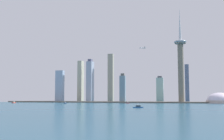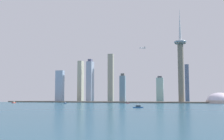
{
  "view_description": "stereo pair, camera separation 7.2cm",
  "coord_description": "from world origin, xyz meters",
  "px_view_note": "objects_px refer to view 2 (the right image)",
  "views": [
    {
      "loc": [
        235.43,
        -362.51,
        18.21
      ],
      "look_at": [
        -10.0,
        475.65,
        100.92
      ],
      "focal_mm": 45.41,
      "sensor_mm": 36.0,
      "label": 1
    },
    {
      "loc": [
        235.49,
        -362.49,
        18.21
      ],
      "look_at": [
        -10.0,
        475.65,
        100.92
      ],
      "focal_mm": 45.41,
      "sensor_mm": 36.0,
      "label": 2
    }
  ],
  "objects_px": {
    "skyscraper_1": "(160,90)",
    "channel_buoy_0": "(39,103)",
    "boat_0": "(14,103)",
    "boat_2": "(128,103)",
    "skyscraper_2": "(60,86)",
    "boat_1": "(138,107)",
    "observation_tower": "(181,61)",
    "skyscraper_3": "(187,83)",
    "boat_3": "(65,103)",
    "skyscraper_6": "(81,81)",
    "stadium_dome": "(220,101)",
    "airplane": "(143,48)",
    "skyscraper_0": "(90,81)",
    "skyscraper_5": "(123,89)",
    "skyscraper_4": "(111,78)"
  },
  "relations": [
    {
      "from": "skyscraper_6",
      "to": "boat_0",
      "type": "height_order",
      "value": "skyscraper_6"
    },
    {
      "from": "observation_tower",
      "to": "channel_buoy_0",
      "type": "distance_m",
      "value": 431.18
    },
    {
      "from": "boat_0",
      "to": "airplane",
      "type": "xyz_separation_m",
      "value": [
        350.51,
        162.49,
        170.66
      ]
    },
    {
      "from": "boat_1",
      "to": "boat_3",
      "type": "xyz_separation_m",
      "value": [
        -246.44,
        236.46,
        0.06
      ]
    },
    {
      "from": "skyscraper_4",
      "to": "skyscraper_1",
      "type": "bearing_deg",
      "value": -9.86
    },
    {
      "from": "boat_0",
      "to": "boat_2",
      "type": "xyz_separation_m",
      "value": [
        323.93,
        62.8,
        0.05
      ]
    },
    {
      "from": "observation_tower",
      "to": "channel_buoy_0",
      "type": "height_order",
      "value": "observation_tower"
    },
    {
      "from": "skyscraper_5",
      "to": "boat_3",
      "type": "xyz_separation_m",
      "value": [
        -125.0,
        -140.48,
        -41.12
      ]
    },
    {
      "from": "observation_tower",
      "to": "stadium_dome",
      "type": "relative_size",
      "value": 3.85
    },
    {
      "from": "skyscraper_3",
      "to": "skyscraper_6",
      "type": "relative_size",
      "value": 0.86
    },
    {
      "from": "skyscraper_1",
      "to": "channel_buoy_0",
      "type": "xyz_separation_m",
      "value": [
        -326.03,
        -183.51,
        -39.72
      ]
    },
    {
      "from": "skyscraper_3",
      "to": "boat_3",
      "type": "height_order",
      "value": "skyscraper_3"
    },
    {
      "from": "skyscraper_0",
      "to": "skyscraper_5",
      "type": "height_order",
      "value": "skyscraper_0"
    },
    {
      "from": "boat_3",
      "to": "channel_buoy_0",
      "type": "relative_size",
      "value": 8.51
    },
    {
      "from": "skyscraper_2",
      "to": "boat_2",
      "type": "xyz_separation_m",
      "value": [
        262.92,
        -105.31,
        -52.53
      ]
    },
    {
      "from": "skyscraper_6",
      "to": "boat_1",
      "type": "bearing_deg",
      "value": -57.01
    },
    {
      "from": "stadium_dome",
      "to": "boat_1",
      "type": "height_order",
      "value": "stadium_dome"
    },
    {
      "from": "skyscraper_0",
      "to": "channel_buoy_0",
      "type": "xyz_separation_m",
      "value": [
        -90.58,
        -175.23,
        -69.82
      ]
    },
    {
      "from": "boat_3",
      "to": "stadium_dome",
      "type": "bearing_deg",
      "value": -107.28
    },
    {
      "from": "skyscraper_0",
      "to": "boat_1",
      "type": "height_order",
      "value": "skyscraper_0"
    },
    {
      "from": "observation_tower",
      "to": "skyscraper_0",
      "type": "relative_size",
      "value": 1.92
    },
    {
      "from": "boat_3",
      "to": "airplane",
      "type": "height_order",
      "value": "airplane"
    },
    {
      "from": "stadium_dome",
      "to": "skyscraper_6",
      "type": "bearing_deg",
      "value": 171.11
    },
    {
      "from": "skyscraper_6",
      "to": "boat_2",
      "type": "relative_size",
      "value": 13.87
    },
    {
      "from": "skyscraper_1",
      "to": "skyscraper_6",
      "type": "height_order",
      "value": "skyscraper_6"
    },
    {
      "from": "skyscraper_1",
      "to": "skyscraper_4",
      "type": "xyz_separation_m",
      "value": [
        -172.87,
        30.04,
        43.27
      ]
    },
    {
      "from": "stadium_dome",
      "to": "skyscraper_6",
      "type": "height_order",
      "value": "skyscraper_6"
    },
    {
      "from": "observation_tower",
      "to": "boat_0",
      "type": "bearing_deg",
      "value": -163.77
    },
    {
      "from": "skyscraper_6",
      "to": "boat_1",
      "type": "xyz_separation_m",
      "value": [
        290.21,
        -447.12,
        -69.85
      ]
    },
    {
      "from": "boat_1",
      "to": "skyscraper_1",
      "type": "bearing_deg",
      "value": 65.51
    },
    {
      "from": "skyscraper_5",
      "to": "boat_3",
      "type": "relative_size",
      "value": 6.5
    },
    {
      "from": "skyscraper_2",
      "to": "boat_1",
      "type": "xyz_separation_m",
      "value": [
        352.9,
        -412.98,
        -52.52
      ]
    },
    {
      "from": "skyscraper_4",
      "to": "skyscraper_0",
      "type": "bearing_deg",
      "value": -148.51
    },
    {
      "from": "skyscraper_5",
      "to": "stadium_dome",
      "type": "bearing_deg",
      "value": 0.05
    },
    {
      "from": "skyscraper_2",
      "to": "skyscraper_4",
      "type": "relative_size",
      "value": 0.64
    },
    {
      "from": "observation_tower",
      "to": "skyscraper_1",
      "type": "relative_size",
      "value": 3.33
    },
    {
      "from": "observation_tower",
      "to": "airplane",
      "type": "xyz_separation_m",
      "value": [
        -117.0,
        26.43,
        47.96
      ]
    },
    {
      "from": "skyscraper_3",
      "to": "skyscraper_1",
      "type": "bearing_deg",
      "value": -156.53
    },
    {
      "from": "channel_buoy_0",
      "to": "airplane",
      "type": "bearing_deg",
      "value": 27.61
    },
    {
      "from": "skyscraper_4",
      "to": "boat_2",
      "type": "distance_m",
      "value": 211.19
    },
    {
      "from": "skyscraper_1",
      "to": "channel_buoy_0",
      "type": "bearing_deg",
      "value": -150.63
    },
    {
      "from": "skyscraper_3",
      "to": "observation_tower",
      "type": "bearing_deg",
      "value": -98.02
    },
    {
      "from": "boat_0",
      "to": "boat_2",
      "type": "distance_m",
      "value": 329.96
    },
    {
      "from": "skyscraper_2",
      "to": "skyscraper_1",
      "type": "bearing_deg",
      "value": 5.45
    },
    {
      "from": "observation_tower",
      "to": "boat_3",
      "type": "relative_size",
      "value": 20.31
    },
    {
      "from": "skyscraper_6",
      "to": "boat_3",
      "type": "xyz_separation_m",
      "value": [
        43.77,
        -210.67,
        -69.79
      ]
    },
    {
      "from": "stadium_dome",
      "to": "skyscraper_3",
      "type": "bearing_deg",
      "value": 130.63
    },
    {
      "from": "skyscraper_3",
      "to": "skyscraper_5",
      "type": "distance_m",
      "value": 216.99
    },
    {
      "from": "skyscraper_0",
      "to": "boat_1",
      "type": "xyz_separation_m",
      "value": [
        251.38,
        -436.87,
        -69.1
      ]
    },
    {
      "from": "skyscraper_6",
      "to": "boat_2",
      "type": "height_order",
      "value": "skyscraper_6"
    }
  ]
}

